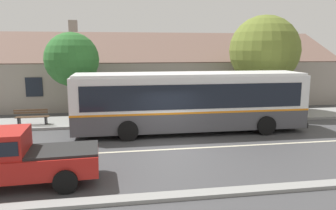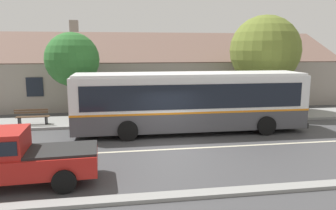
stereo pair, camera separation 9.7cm
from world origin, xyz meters
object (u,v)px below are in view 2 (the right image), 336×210
object	(u,v)px
bench_down_street	(102,114)
street_tree_primary	(265,51)
bench_by_building	(33,117)
street_tree_secondary	(72,60)
transit_bus	(190,101)
pickup_truck_red	(8,157)

from	to	relation	value
bench_down_street	street_tree_primary	bearing A→B (deg)	7.64
bench_by_building	street_tree_secondary	distance (m)	4.11
transit_bus	bench_down_street	xyz separation A→B (m)	(-4.76, 2.72, -1.14)
bench_by_building	transit_bus	bearing A→B (deg)	-15.81
bench_by_building	street_tree_secondary	world-z (taller)	street_tree_secondary
pickup_truck_red	street_tree_primary	world-z (taller)	street_tree_primary
bench_by_building	bench_down_street	bearing A→B (deg)	4.17
transit_bus	street_tree_secondary	xyz separation A→B (m)	(-6.45, 3.87, 2.05)
bench_by_building	bench_down_street	world-z (taller)	same
pickup_truck_red	bench_down_street	world-z (taller)	pickup_truck_red
pickup_truck_red	bench_by_building	xyz separation A→B (m)	(-1.20, 8.35, -0.40)
pickup_truck_red	bench_down_street	distance (m)	9.04
street_tree_secondary	bench_by_building	bearing A→B (deg)	-146.53
transit_bus	street_tree_secondary	distance (m)	7.80
street_tree_primary	street_tree_secondary	size ratio (longest dim) A/B	1.23
transit_bus	pickup_truck_red	world-z (taller)	transit_bus
pickup_truck_red	street_tree_secondary	world-z (taller)	street_tree_secondary
transit_bus	bench_by_building	world-z (taller)	transit_bus
bench_down_street	transit_bus	bearing A→B (deg)	-29.75
pickup_truck_red	transit_bus	bearing A→B (deg)	38.52
pickup_truck_red	street_tree_secondary	distance (m)	10.22
transit_bus	bench_down_street	size ratio (longest dim) A/B	7.48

